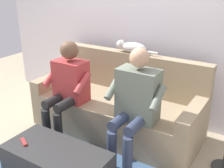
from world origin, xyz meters
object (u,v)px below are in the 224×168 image
at_px(remote_red, 24,142).
at_px(person_left_seated, 135,100).
at_px(person_right_seated, 68,85).
at_px(cat_on_backrest, 132,47).
at_px(coffee_table, 57,165).
at_px(couch, 118,107).

bearing_deg(remote_red, person_left_seated, -107.35).
bearing_deg(person_left_seated, person_right_seated, 0.13).
height_order(person_left_seated, cat_on_backrest, person_left_seated).
distance_m(coffee_table, person_right_seated, 0.97).
bearing_deg(coffee_table, person_right_seated, -58.22).
height_order(coffee_table, person_left_seated, person_left_seated).
xyz_separation_m(couch, person_left_seated, (-0.44, 0.42, 0.37)).
relative_size(person_right_seated, remote_red, 8.59).
distance_m(couch, person_right_seated, 0.70).
relative_size(coffee_table, person_right_seated, 0.87).
height_order(cat_on_backrest, remote_red, cat_on_backrest).
bearing_deg(couch, cat_on_backrest, -92.49).
relative_size(couch, remote_red, 15.23).
distance_m(person_right_seated, remote_red, 0.85).
bearing_deg(coffee_table, person_left_seated, -121.71).
bearing_deg(coffee_table, couch, -90.00).
relative_size(cat_on_backrest, remote_red, 4.15).
height_order(coffee_table, remote_red, remote_red).
bearing_deg(remote_red, couch, -78.42).
bearing_deg(cat_on_backrest, couch, 87.51).
relative_size(couch, cat_on_backrest, 3.67).
bearing_deg(couch, person_left_seated, 136.85).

